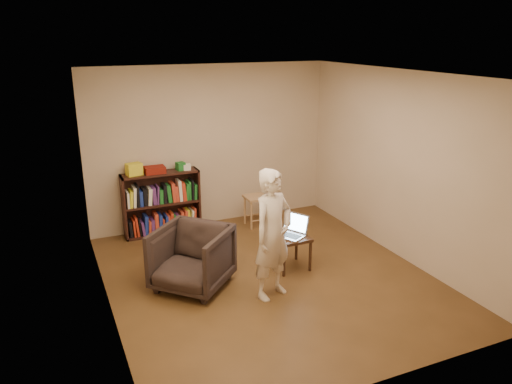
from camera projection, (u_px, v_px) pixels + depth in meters
name	position (u px, v px, depth m)	size (l,w,h in m)	color
floor	(269.00, 278.00, 6.52)	(4.50, 4.50, 0.00)	#4C3318
ceiling	(270.00, 74.00, 5.72)	(4.50, 4.50, 0.00)	silver
wall_back	(211.00, 146.00, 8.08)	(4.00, 4.00, 0.00)	beige
wall_left	(101.00, 204.00, 5.36)	(4.50, 4.50, 0.00)	beige
wall_right	(400.00, 166.00, 6.89)	(4.50, 4.50, 0.00)	beige
bookshelf	(162.00, 206.00, 7.87)	(1.20, 0.30, 1.00)	black
box_yellow	(134.00, 169.00, 7.51)	(0.22, 0.16, 0.18)	yellow
red_cloth	(155.00, 170.00, 7.64)	(0.31, 0.22, 0.10)	maroon
box_green	(181.00, 166.00, 7.80)	(0.12, 0.12, 0.12)	#1E7228
box_white	(187.00, 167.00, 7.82)	(0.11, 0.11, 0.09)	white
stool	(256.00, 202.00, 8.16)	(0.35, 0.35, 0.51)	#A58350
armchair	(192.00, 258.00, 6.18)	(0.84, 0.87, 0.79)	#2F251F
side_table	(291.00, 241.00, 6.69)	(0.45, 0.45, 0.46)	black
laptop	(292.00, 231.00, 6.69)	(0.48, 0.50, 0.28)	#B8B7BD
person	(273.00, 235.00, 5.86)	(0.58, 0.38, 1.59)	beige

